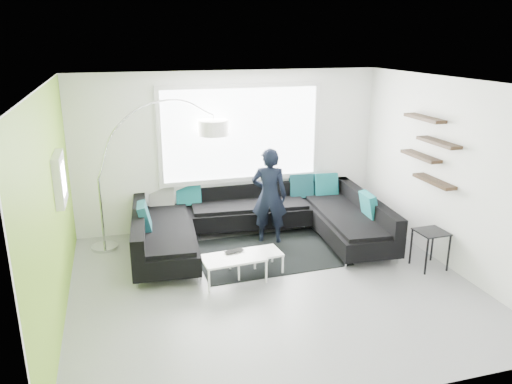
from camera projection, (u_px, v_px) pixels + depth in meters
ground at (272, 284)px, 7.05m from camera, size 5.50×5.50×0.00m
room_shell at (271, 156)px, 6.71m from camera, size 5.54×5.04×2.82m
sectional_sofa at (258, 224)px, 8.26m from camera, size 4.20×2.79×0.87m
rug at (267, 253)px, 8.05m from camera, size 2.31×1.71×0.01m
coffee_table at (245, 265)px, 7.24m from camera, size 1.18×0.75×0.37m
arc_lamp at (98, 179)px, 7.89m from camera, size 2.27×0.84×2.39m
side_table at (430, 249)px, 7.49m from camera, size 0.44×0.44×0.59m
person at (269, 196)px, 8.30m from camera, size 0.86×0.80×1.63m
laptop at (236, 252)px, 7.17m from camera, size 0.38×0.32×0.02m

